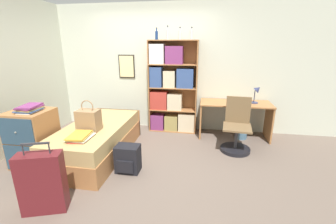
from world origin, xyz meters
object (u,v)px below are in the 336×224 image
object	(u,v)px
desk_lamp	(257,92)
desk_chair	(236,134)
desk	(235,112)
waste_bin	(241,132)
suitcase	(42,183)
bed	(98,139)
magazine_pile_on_dresser	(30,108)
handbag	(89,120)
bottle_blue	(192,35)
book_stack_on_bed	(80,136)
bookcase	(171,90)
bottle_clear	(180,35)
backpack	(128,159)
bottle_green	(157,35)
dresser	(33,138)
bottle_brown	(168,34)

from	to	relation	value
desk_lamp	desk_chair	bearing A→B (deg)	-122.08
desk	waste_bin	distance (m)	0.41
suitcase	bed	bearing A→B (deg)	91.75
magazine_pile_on_dresser	waste_bin	xyz separation A→B (m)	(3.23, 1.58, -0.78)
handbag	bottle_blue	bearing A→B (deg)	48.08
book_stack_on_bed	waste_bin	distance (m)	2.99
bookcase	bottle_clear	bearing A→B (deg)	-0.34
suitcase	handbag	bearing A→B (deg)	91.21
bottle_clear	backpack	world-z (taller)	bottle_clear
book_stack_on_bed	desk_chair	size ratio (longest dim) A/B	0.43
magazine_pile_on_dresser	backpack	world-z (taller)	magazine_pile_on_dresser
bookcase	desk_lamp	bearing A→B (deg)	-3.81
desk_lamp	suitcase	bearing A→B (deg)	-136.15
suitcase	desk_chair	size ratio (longest dim) A/B	0.89
bottle_blue	magazine_pile_on_dresser	bearing A→B (deg)	-140.63
desk_lamp	desk	bearing A→B (deg)	-175.78
book_stack_on_bed	backpack	size ratio (longest dim) A/B	0.99
waste_bin	bottle_blue	bearing A→B (deg)	168.59
handbag	book_stack_on_bed	bearing A→B (deg)	-84.59
bottle_clear	desk_lamp	xyz separation A→B (m)	(1.50, -0.11, -1.03)
bottle_clear	bottle_blue	distance (m)	0.22
bed	handbag	distance (m)	0.51
bottle_green	waste_bin	bearing A→B (deg)	-6.85
desk_chair	bed	bearing A→B (deg)	-166.67
desk	desk_lamp	xyz separation A→B (m)	(0.38, 0.03, 0.42)
desk	bed	bearing A→B (deg)	-153.57
desk_lamp	desk_chair	size ratio (longest dim) A/B	0.39
bed	dresser	bearing A→B (deg)	-149.80
dresser	backpack	xyz separation A→B (m)	(1.48, 0.02, -0.23)
bed	dresser	xyz separation A→B (m)	(-0.81, -0.47, 0.17)
bookcase	waste_bin	xyz separation A→B (m)	(1.45, -0.20, -0.75)
bottle_blue	desk_lamp	world-z (taller)	bottle_blue
backpack	handbag	bearing A→B (deg)	164.32
bottle_clear	desk	distance (m)	1.84
bed	bottle_brown	world-z (taller)	bottle_brown
desk_chair	handbag	bearing A→B (deg)	-160.56
magazine_pile_on_dresser	waste_bin	world-z (taller)	magazine_pile_on_dresser
bookcase	desk_chair	xyz separation A→B (m)	(1.28, -0.75, -0.59)
magazine_pile_on_dresser	bottle_blue	world-z (taller)	bottle_blue
suitcase	bottle_clear	bearing A→B (deg)	66.45
waste_bin	suitcase	bearing A→B (deg)	-134.55
desk_chair	backpack	xyz separation A→B (m)	(-1.63, -0.99, -0.09)
bottle_blue	desk	distance (m)	1.72
bed	magazine_pile_on_dresser	xyz separation A→B (m)	(-0.76, -0.48, 0.64)
bed	backpack	size ratio (longest dim) A/B	4.73
dresser	backpack	world-z (taller)	dresser
suitcase	dresser	xyz separation A→B (m)	(-0.85, 0.90, 0.08)
suitcase	bottle_blue	bearing A→B (deg)	62.69
bottle_blue	desk_chair	distance (m)	2.04
handbag	dresser	xyz separation A→B (m)	(-0.82, -0.21, -0.27)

